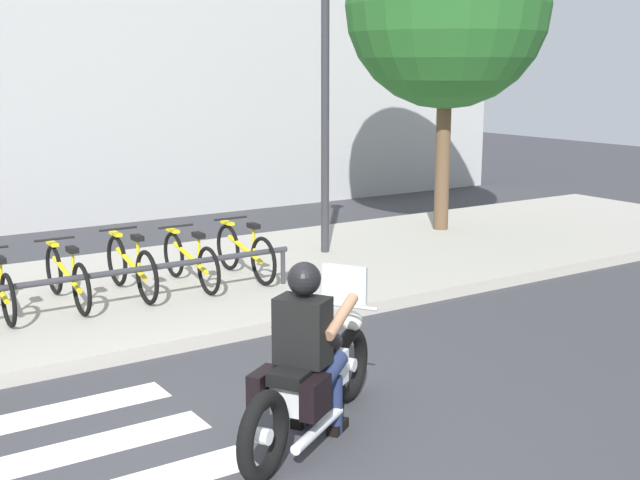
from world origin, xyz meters
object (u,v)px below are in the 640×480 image
object	(u,v)px
street_lamp	(325,94)
bicycle_3	(67,277)
bicycle_4	(131,267)
bicycle_6	(245,252)
bicycle_5	(190,260)
tree_near_rack	(447,6)
bike_rack	(82,279)
motorcycle	(312,380)
rider	(307,338)

from	to	relation	value
street_lamp	bicycle_3	bearing A→B (deg)	-170.20
bicycle_4	bicycle_6	world-z (taller)	bicycle_4
bicycle_5	street_lamp	world-z (taller)	street_lamp
street_lamp	tree_near_rack	xyz separation A→B (m)	(2.66, 0.40, 1.35)
bicycle_3	bike_rack	world-z (taller)	bicycle_3
bicycle_5	tree_near_rack	xyz separation A→B (m)	(5.19, 1.11, 3.36)
bicycle_3	tree_near_rack	distance (m)	7.62
motorcycle	rider	world-z (taller)	rider
rider	bike_rack	size ratio (longest dim) A/B	0.27
bicycle_3	bicycle_6	bearing A→B (deg)	-0.02
motorcycle	bicycle_3	xyz separation A→B (m)	(-0.63, 4.27, 0.02)
bicycle_6	street_lamp	distance (m)	2.75
bicycle_6	bike_rack	xyz separation A→B (m)	(-2.35, -0.55, 0.08)
bicycle_4	bicycle_5	world-z (taller)	bicycle_4
bicycle_6	bicycle_3	bearing A→B (deg)	179.98
bicycle_6	street_lamp	bearing A→B (deg)	22.07
bike_rack	tree_near_rack	distance (m)	7.69
bicycle_4	bike_rack	world-z (taller)	bicycle_4
motorcycle	bicycle_6	bearing A→B (deg)	68.08
motorcycle	bicycle_5	size ratio (longest dim) A/B	1.19
tree_near_rack	bicycle_5	bearing A→B (deg)	-167.96
motorcycle	bicycle_4	world-z (taller)	motorcycle
rider	street_lamp	distance (m)	6.36
bicycle_3	tree_near_rack	world-z (taller)	tree_near_rack
rider	bicycle_4	world-z (taller)	rider
bicycle_4	bike_rack	distance (m)	0.96
street_lamp	tree_near_rack	size ratio (longest dim) A/B	0.74
bicycle_3	bicycle_6	size ratio (longest dim) A/B	1.04
rider	street_lamp	size ratio (longest dim) A/B	0.35
motorcycle	rider	distance (m)	0.38
rider	bicycle_6	size ratio (longest dim) A/B	0.90
street_lamp	bicycle_6	bearing A→B (deg)	-157.93
rider	bike_rack	distance (m)	3.81
bicycle_3	bicycle_4	size ratio (longest dim) A/B	1.02
bicycle_5	bicycle_6	size ratio (longest dim) A/B	1.03
bicycle_3	rider	bearing A→B (deg)	-82.56
bicycle_5	bike_rack	size ratio (longest dim) A/B	0.31
rider	bicycle_4	xyz separation A→B (m)	(0.22, 4.31, -0.33)
tree_near_rack	motorcycle	bearing A→B (deg)	-138.70
street_lamp	bicycle_4	bearing A→B (deg)	-167.93
bike_rack	bicycle_3	bearing A→B (deg)	90.00
bicycle_3	street_lamp	xyz separation A→B (m)	(4.10, 0.71, 2.01)
bicycle_3	street_lamp	distance (m)	4.62
bicycle_5	bicycle_6	distance (m)	0.78
bicycle_4	tree_near_rack	size ratio (longest dim) A/B	0.30
rider	bicycle_6	distance (m)	4.68
bicycle_4	bike_rack	bearing A→B (deg)	-144.73
tree_near_rack	bicycle_6	bearing A→B (deg)	-165.88
street_lamp	rider	bearing A→B (deg)	-125.14
bike_rack	tree_near_rack	xyz separation A→B (m)	(6.75, 1.66, 3.27)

